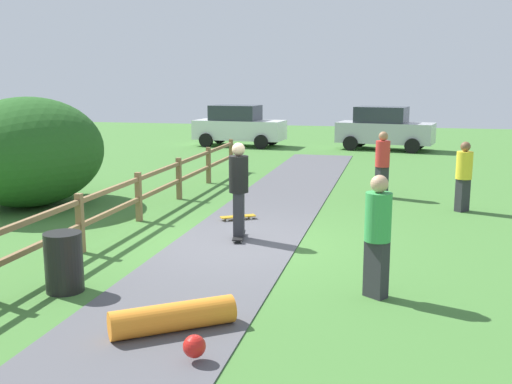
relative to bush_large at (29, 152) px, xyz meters
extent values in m
plane|color=#427533|center=(5.94, -2.29, -1.36)|extent=(60.00, 60.00, 0.00)
cube|color=#515156|center=(5.94, -2.29, -1.35)|extent=(2.40, 28.00, 0.02)
cube|color=olive|center=(3.34, -3.57, -0.81)|extent=(0.12, 0.12, 1.10)
cube|color=olive|center=(3.34, -1.00, -0.81)|extent=(0.12, 0.12, 1.10)
cube|color=olive|center=(3.34, 1.57, -0.81)|extent=(0.12, 0.12, 1.10)
cube|color=olive|center=(3.34, 4.14, -0.81)|extent=(0.12, 0.12, 1.10)
cube|color=olive|center=(3.34, 6.71, -0.81)|extent=(0.12, 0.12, 1.10)
cube|color=olive|center=(3.34, -2.29, -0.86)|extent=(0.08, 18.00, 0.09)
cube|color=olive|center=(3.34, -2.29, -0.41)|extent=(0.08, 18.00, 0.09)
ellipsoid|color=#23561E|center=(0.00, 0.00, 0.00)|extent=(3.48, 4.18, 2.71)
cylinder|color=black|center=(4.14, -5.49, -0.91)|extent=(0.56, 0.56, 0.90)
cube|color=black|center=(5.93, -2.06, -1.26)|extent=(0.33, 0.82, 0.02)
cylinder|color=silver|center=(5.81, -1.79, -1.31)|extent=(0.04, 0.06, 0.06)
cylinder|color=silver|center=(5.96, -1.77, -1.31)|extent=(0.04, 0.06, 0.06)
cylinder|color=silver|center=(5.90, -2.34, -1.31)|extent=(0.04, 0.06, 0.06)
cylinder|color=silver|center=(6.05, -2.32, -1.31)|extent=(0.04, 0.06, 0.06)
cube|color=#2D2D33|center=(5.93, -2.06, -0.82)|extent=(0.25, 0.35, 0.85)
cylinder|color=black|center=(5.93, -2.06, -0.04)|extent=(0.44, 0.44, 0.71)
sphere|color=beige|center=(5.93, -2.06, 0.44)|extent=(0.26, 0.26, 0.26)
cylinder|color=orange|center=(6.26, -6.54, -1.16)|extent=(1.49, 1.22, 0.36)
sphere|color=red|center=(6.79, -7.27, -1.16)|extent=(0.26, 0.26, 0.26)
cube|color=#BF8C19|center=(5.49, -0.45, -1.26)|extent=(0.78, 0.61, 0.02)
cylinder|color=silver|center=(5.29, -0.67, -1.31)|extent=(0.07, 0.06, 0.06)
cylinder|color=silver|center=(5.21, -0.54, -1.31)|extent=(0.07, 0.06, 0.06)
cylinder|color=silver|center=(5.76, -0.36, -1.31)|extent=(0.07, 0.06, 0.06)
cylinder|color=silver|center=(5.68, -0.24, -1.31)|extent=(0.07, 0.06, 0.06)
cube|color=#2D2D33|center=(8.68, -4.68, -0.93)|extent=(0.38, 0.35, 0.85)
cylinder|color=green|center=(8.68, -4.68, -0.16)|extent=(0.53, 0.53, 0.70)
sphere|color=tan|center=(8.68, -4.68, 0.32)|extent=(0.25, 0.25, 0.25)
cube|color=#2D2D33|center=(10.48, 1.71, -0.96)|extent=(0.36, 0.37, 0.79)
cylinder|color=yellow|center=(10.48, 1.71, -0.24)|extent=(0.54, 0.54, 0.66)
sphere|color=brown|center=(10.48, 1.71, 0.21)|extent=(0.24, 0.24, 0.24)
cube|color=#2D2D33|center=(8.54, 3.06, -0.94)|extent=(0.36, 0.37, 0.83)
cylinder|color=red|center=(8.54, 3.06, -0.18)|extent=(0.54, 0.54, 0.69)
sphere|color=#9E704C|center=(8.54, 3.06, 0.29)|extent=(0.25, 0.25, 0.25)
cube|color=#B7B7BC|center=(8.37, 14.41, -0.59)|extent=(4.44, 2.42, 0.90)
cube|color=#2D333D|center=(8.18, 14.45, 0.21)|extent=(2.44, 1.93, 0.70)
cylinder|color=black|center=(9.86, 15.04, -1.04)|extent=(0.67, 0.35, 0.64)
cylinder|color=black|center=(9.55, 13.31, -1.04)|extent=(0.67, 0.35, 0.64)
cylinder|color=black|center=(7.20, 15.52, -1.04)|extent=(0.67, 0.35, 0.64)
cylinder|color=black|center=(6.89, 13.79, -1.04)|extent=(0.67, 0.35, 0.64)
cube|color=silver|center=(1.63, 14.41, -0.59)|extent=(4.32, 2.04, 0.90)
cube|color=#2D333D|center=(1.43, 14.43, 0.21)|extent=(2.32, 1.73, 0.70)
cylinder|color=black|center=(3.04, 15.18, -1.04)|extent=(0.66, 0.29, 0.64)
cylinder|color=black|center=(2.90, 13.43, -1.04)|extent=(0.66, 0.29, 0.64)
cylinder|color=black|center=(0.35, 15.40, -1.04)|extent=(0.66, 0.29, 0.64)
cylinder|color=black|center=(0.21, 13.65, -1.04)|extent=(0.66, 0.29, 0.64)
camera|label=1|loc=(8.89, -13.25, 1.78)|focal=42.41mm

